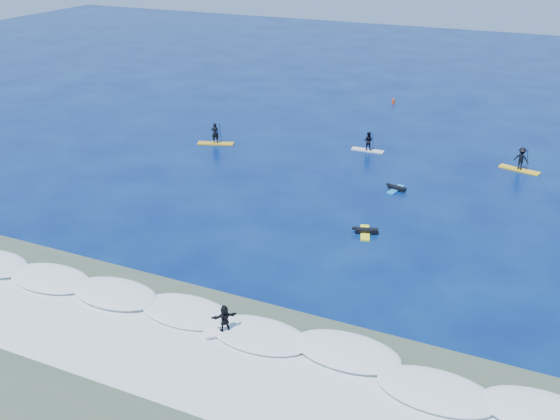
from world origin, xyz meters
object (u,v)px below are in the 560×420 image
at_px(prone_paddler_far, 396,188).
at_px(wave_surfer, 225,320).
at_px(prone_paddler_near, 365,231).
at_px(marker_buoy, 393,101).
at_px(sup_paddler_right, 521,160).
at_px(sup_paddler_center, 368,143).
at_px(sup_paddler_left, 215,136).

xyz_separation_m(prone_paddler_far, wave_surfer, (-2.80, -19.30, 0.66)).
bearing_deg(prone_paddler_near, marker_buoy, -6.11).
relative_size(wave_surfer, marker_buoy, 2.55).
bearing_deg(sup_paddler_right, wave_surfer, -96.78).
xyz_separation_m(sup_paddler_right, prone_paddler_far, (-7.45, -7.44, -0.67)).
bearing_deg(prone_paddler_near, sup_paddler_center, -1.32).
height_order(sup_paddler_right, prone_paddler_far, sup_paddler_right).
bearing_deg(sup_paddler_center, marker_buoy, 95.16).
relative_size(sup_paddler_center, wave_surfer, 1.48).
bearing_deg(prone_paddler_near, wave_surfer, 149.24).
distance_m(sup_paddler_left, sup_paddler_center, 12.55).
distance_m(sup_paddler_right, prone_paddler_near, 16.37).
bearing_deg(sup_paddler_left, prone_paddler_far, -30.81).
xyz_separation_m(sup_paddler_right, marker_buoy, (-13.32, 13.87, -0.50)).
relative_size(sup_paddler_center, prone_paddler_far, 1.39).
bearing_deg(sup_paddler_right, sup_paddler_center, -163.14).
xyz_separation_m(sup_paddler_center, prone_paddler_far, (4.14, -6.90, -0.55)).
xyz_separation_m(sup_paddler_right, prone_paddler_near, (-7.44, -14.57, -0.66)).
xyz_separation_m(sup_paddler_center, sup_paddler_right, (11.59, 0.54, 0.12)).
relative_size(sup_paddler_right, prone_paddler_far, 1.60).
bearing_deg(sup_paddler_left, wave_surfer, -78.59).
bearing_deg(prone_paddler_far, marker_buoy, 27.88).
xyz_separation_m(prone_paddler_near, wave_surfer, (-2.81, -12.18, 0.65)).
height_order(prone_paddler_near, prone_paddler_far, prone_paddler_near).
relative_size(sup_paddler_center, sup_paddler_right, 0.87).
distance_m(prone_paddler_far, wave_surfer, 19.52).
xyz_separation_m(sup_paddler_left, prone_paddler_near, (16.18, -10.46, -0.51)).
height_order(sup_paddler_center, sup_paddler_right, sup_paddler_right).
distance_m(prone_paddler_near, wave_surfer, 12.51).
relative_size(sup_paddler_right, wave_surfer, 1.71).
relative_size(sup_paddler_left, prone_paddler_near, 1.50).
bearing_deg(wave_surfer, sup_paddler_right, 26.92).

